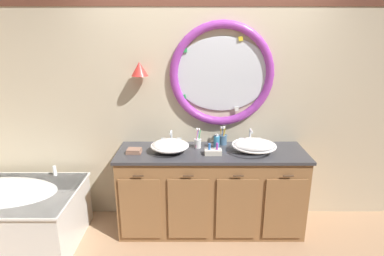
{
  "coord_description": "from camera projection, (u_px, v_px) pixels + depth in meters",
  "views": [
    {
      "loc": [
        -0.12,
        -2.73,
        2.05
      ],
      "look_at": [
        -0.12,
        0.25,
        1.13
      ],
      "focal_mm": 29.56,
      "sensor_mm": 36.0,
      "label": 1
    }
  ],
  "objects": [
    {
      "name": "ground_plane",
      "position": [
        204.0,
        241.0,
        3.21
      ],
      "size": [
        14.0,
        14.0,
        0.0
      ],
      "primitive_type": "plane",
      "color": "tan"
    },
    {
      "name": "back_wall_assembly",
      "position": [
        205.0,
        101.0,
        3.38
      ],
      "size": [
        6.4,
        0.26,
        2.6
      ],
      "color": "beige",
      "rests_on": "ground_plane"
    },
    {
      "name": "vanity_counter",
      "position": [
        211.0,
        190.0,
        3.33
      ],
      "size": [
        1.91,
        0.61,
        0.88
      ],
      "color": "olive",
      "rests_on": "ground_plane"
    },
    {
      "name": "bathtub",
      "position": [
        0.0,
        212.0,
        3.11
      ],
      "size": [
        1.54,
        0.9,
        0.67
      ],
      "color": "white",
      "rests_on": "ground_plane"
    },
    {
      "name": "sink_basin_left",
      "position": [
        170.0,
        146.0,
        3.16
      ],
      "size": [
        0.39,
        0.39,
        0.13
      ],
      "color": "white",
      "rests_on": "vanity_counter"
    },
    {
      "name": "sink_basin_right",
      "position": [
        254.0,
        146.0,
        3.16
      ],
      "size": [
        0.45,
        0.45,
        0.14
      ],
      "color": "white",
      "rests_on": "vanity_counter"
    },
    {
      "name": "faucet_set_left",
      "position": [
        171.0,
        139.0,
        3.38
      ],
      "size": [
        0.22,
        0.12,
        0.16
      ],
      "color": "silver",
      "rests_on": "vanity_counter"
    },
    {
      "name": "faucet_set_right",
      "position": [
        250.0,
        138.0,
        3.38
      ],
      "size": [
        0.23,
        0.14,
        0.18
      ],
      "color": "silver",
      "rests_on": "vanity_counter"
    },
    {
      "name": "toothbrush_holder_left",
      "position": [
        198.0,
        142.0,
        3.28
      ],
      "size": [
        0.08,
        0.08,
        0.22
      ],
      "color": "white",
      "rests_on": "vanity_counter"
    },
    {
      "name": "toothbrush_holder_right",
      "position": [
        223.0,
        139.0,
        3.38
      ],
      "size": [
        0.09,
        0.09,
        0.21
      ],
      "color": "slate",
      "rests_on": "vanity_counter"
    },
    {
      "name": "soap_dispenser",
      "position": [
        217.0,
        142.0,
        3.28
      ],
      "size": [
        0.06,
        0.07,
        0.16
      ],
      "color": "#388EBC",
      "rests_on": "vanity_counter"
    },
    {
      "name": "folded_hand_towel",
      "position": [
        134.0,
        151.0,
        3.15
      ],
      "size": [
        0.15,
        0.12,
        0.04
      ],
      "color": "#936B56",
      "rests_on": "vanity_counter"
    },
    {
      "name": "toiletry_basket",
      "position": [
        213.0,
        151.0,
        3.11
      ],
      "size": [
        0.17,
        0.1,
        0.12
      ],
      "color": "beige",
      "rests_on": "vanity_counter"
    }
  ]
}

